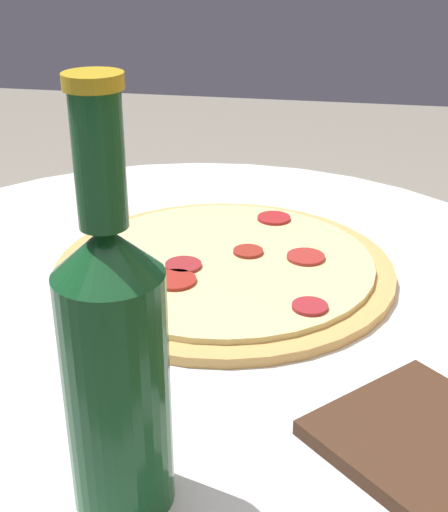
{
  "coord_description": "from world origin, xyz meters",
  "views": [
    {
      "loc": [
        0.62,
        0.15,
        1.07
      ],
      "look_at": [
        -0.04,
        0.03,
        0.76
      ],
      "focal_mm": 50.0,
      "sensor_mm": 36.0,
      "label": 1
    }
  ],
  "objects": [
    {
      "name": "pizza",
      "position": [
        -0.04,
        0.03,
        0.74
      ],
      "size": [
        0.35,
        0.35,
        0.02
      ],
      "color": "tan",
      "rests_on": "table"
    },
    {
      "name": "beer_bottle",
      "position": [
        0.29,
        0.02,
        0.84
      ],
      "size": [
        0.06,
        0.06,
        0.27
      ],
      "color": "#144C23",
      "rests_on": "table"
    },
    {
      "name": "table",
      "position": [
        0.0,
        0.0,
        0.55
      ],
      "size": [
        0.81,
        0.81,
        0.74
      ],
      "color": "white",
      "rests_on": "ground_plane"
    }
  ]
}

